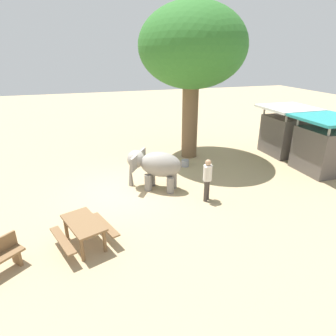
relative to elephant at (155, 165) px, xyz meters
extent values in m
plane|color=tan|center=(-0.22, -1.09, -1.00)|extent=(60.00, 60.00, 0.00)
cylinder|color=gray|center=(0.08, -0.31, -0.66)|extent=(0.29, 0.29, 0.66)
cylinder|color=gray|center=(-0.31, -0.06, -0.66)|extent=(0.29, 0.29, 0.66)
cylinder|color=gray|center=(0.56, 0.46, -0.66)|extent=(0.29, 0.29, 0.66)
cylinder|color=gray|center=(0.17, 0.71, -0.66)|extent=(0.29, 0.29, 0.66)
ellipsoid|color=gray|center=(0.12, 0.20, 0.07)|extent=(1.60, 1.85, 1.00)
sphere|color=gray|center=(-0.42, -0.67, 0.19)|extent=(0.71, 0.71, 0.71)
cone|color=gray|center=(-0.57, -0.89, -0.44)|extent=(0.22, 0.22, 1.12)
cube|color=gray|center=(0.03, -0.83, 0.19)|extent=(0.53, 0.38, 0.53)
cube|color=gray|center=(-0.76, -0.33, 0.19)|extent=(0.53, 0.38, 0.53)
cylinder|color=#3F3833|center=(1.60, 1.49, -0.59)|extent=(0.14, 0.14, 0.82)
cylinder|color=#3F3833|center=(1.47, 1.62, -0.59)|extent=(0.14, 0.14, 0.82)
cylinder|color=silver|center=(1.54, 1.56, 0.11)|extent=(0.32, 0.32, 0.58)
sphere|color=tan|center=(1.54, 1.56, 0.51)|extent=(0.22, 0.22, 0.22)
cylinder|color=silver|center=(1.68, 1.41, 0.13)|extent=(0.09, 0.09, 0.55)
cylinder|color=silver|center=(1.39, 1.71, 0.13)|extent=(0.09, 0.09, 0.55)
cylinder|color=brown|center=(-3.23, 2.71, 0.96)|extent=(0.80, 0.80, 3.91)
ellipsoid|color=#2D6B28|center=(-3.23, 2.71, 4.39)|extent=(5.43, 4.98, 3.85)
cube|color=brown|center=(3.27, -4.61, -0.79)|extent=(0.33, 0.29, 0.42)
cube|color=brown|center=(2.98, -2.87, -0.25)|extent=(1.68, 1.27, 0.06)
cylinder|color=brown|center=(2.53, -3.38, -0.64)|extent=(0.10, 0.10, 0.72)
cylinder|color=brown|center=(2.31, -2.77, -0.64)|extent=(0.10, 0.10, 0.72)
cylinder|color=brown|center=(3.65, -2.96, -0.64)|extent=(0.10, 0.10, 0.72)
cylinder|color=brown|center=(3.43, -2.36, -0.64)|extent=(0.10, 0.10, 0.72)
cube|color=brown|center=(3.19, -3.45, -0.56)|extent=(1.49, 0.74, 0.05)
cube|color=brown|center=(2.77, -2.29, -0.56)|extent=(1.49, 0.74, 0.05)
cube|color=#59514C|center=(-2.10, 7.71, 0.00)|extent=(2.00, 1.80, 2.00)
cube|color=silver|center=(-2.10, 7.71, 1.46)|extent=(2.50, 2.50, 0.12)
cylinder|color=gray|center=(-1.20, 8.52, 0.20)|extent=(0.10, 0.10, 2.40)
cylinder|color=gray|center=(-1.20, 6.90, 0.20)|extent=(0.10, 0.10, 2.40)
cylinder|color=gray|center=(-3.00, 8.52, 0.20)|extent=(0.10, 0.10, 2.40)
cylinder|color=gray|center=(-3.00, 6.90, 0.20)|extent=(0.10, 0.10, 2.40)
cube|color=#59514C|center=(0.50, 7.71, 0.00)|extent=(2.00, 1.80, 2.00)
cube|color=teal|center=(0.50, 7.71, 1.46)|extent=(2.50, 2.50, 0.12)
cylinder|color=gray|center=(1.40, 6.90, 0.20)|extent=(0.10, 0.10, 2.40)
cylinder|color=gray|center=(-0.40, 8.52, 0.20)|extent=(0.10, 0.10, 2.40)
cylinder|color=gray|center=(-0.40, 6.90, 0.20)|extent=(0.10, 0.10, 2.40)
cylinder|color=gray|center=(-1.89, 2.00, -0.84)|extent=(0.36, 0.36, 0.32)
camera|label=1|loc=(10.23, -2.65, 4.20)|focal=30.81mm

